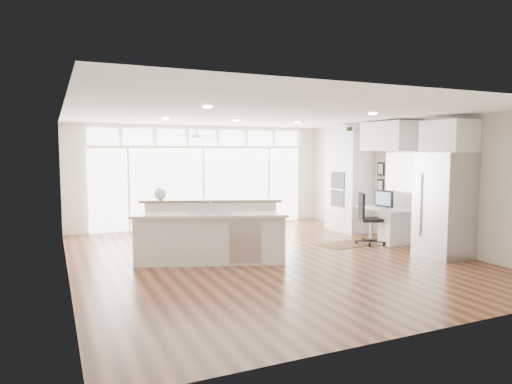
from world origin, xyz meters
name	(u,v)px	position (x,y,z in m)	size (l,w,h in m)	color
floor	(266,258)	(0.00, 0.00, -0.01)	(7.00, 8.00, 0.02)	#432314
ceiling	(267,115)	(0.00, 0.00, 2.70)	(7.00, 8.00, 0.02)	white
wall_back	(202,176)	(0.00, 4.00, 1.35)	(7.00, 0.04, 2.70)	beige
wall_front	(425,213)	(0.00, -4.00, 1.35)	(7.00, 0.04, 2.70)	beige
wall_left	(66,194)	(-3.50, 0.00, 1.35)	(0.04, 8.00, 2.70)	beige
wall_right	(410,182)	(3.50, 0.00, 1.35)	(0.04, 8.00, 2.70)	beige
glass_wall	(203,188)	(0.00, 3.94, 1.05)	(5.80, 0.06, 2.08)	silver
transom_row	(202,138)	(0.00, 3.94, 2.38)	(5.90, 0.06, 0.40)	silver
desk_window	(399,172)	(3.46, 0.30, 1.55)	(0.04, 0.85, 0.85)	silver
ceiling_fan	(197,132)	(-0.50, 2.80, 2.48)	(1.16, 1.16, 0.32)	white
recessed_lights	(262,116)	(0.00, 0.20, 2.68)	(3.40, 3.00, 0.02)	white
oven_cabinet	(349,182)	(3.17, 1.80, 1.25)	(0.64, 1.20, 2.50)	white
desk_nook	(386,224)	(3.13, 0.30, 0.38)	(0.72, 1.30, 0.76)	white
upper_cabinets	(390,136)	(3.17, 0.30, 2.35)	(0.64, 1.30, 0.64)	white
refrigerator	(444,205)	(3.11, -1.35, 1.00)	(0.76, 0.90, 2.00)	#B6B5BA
fridge_cabinet	(449,136)	(3.17, -1.35, 2.30)	(0.64, 0.90, 0.60)	white
framed_photos	(381,177)	(3.46, 0.92, 1.40)	(0.06, 0.22, 0.80)	black
kitchen_island	(210,232)	(-1.09, 0.09, 0.55)	(2.78, 1.05, 1.11)	white
rug	(343,245)	(2.00, 0.34, 0.01)	(0.90, 0.65, 0.01)	#321E10
office_chair	(371,219)	(2.59, 0.16, 0.56)	(0.58, 0.53, 1.11)	black
fishbowl	(160,194)	(-1.83, 0.80, 1.22)	(0.23, 0.23, 0.23)	silver
monitor	(384,199)	(3.05, 0.30, 0.97)	(0.08, 0.50, 0.42)	black
keyboard	(378,208)	(2.88, 0.30, 0.77)	(0.13, 0.34, 0.02)	silver
potted_plant	(350,128)	(3.17, 1.80, 2.61)	(0.26, 0.29, 0.22)	#284F22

